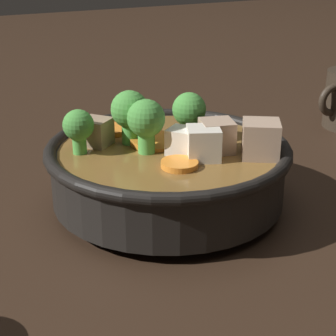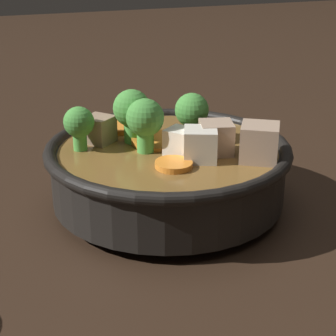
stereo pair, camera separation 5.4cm
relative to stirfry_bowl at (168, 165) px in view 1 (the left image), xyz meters
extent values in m
plane|color=black|center=(0.00, 0.00, -0.04)|extent=(3.00, 3.00, 0.00)
cylinder|color=black|center=(0.00, 0.00, -0.04)|extent=(0.12, 0.12, 0.01)
cylinder|color=black|center=(0.00, 0.00, -0.01)|extent=(0.22, 0.22, 0.05)
torus|color=black|center=(0.00, 0.00, 0.02)|extent=(0.24, 0.24, 0.01)
cylinder|color=brown|center=(0.00, 0.00, 0.00)|extent=(0.21, 0.21, 0.03)
cylinder|color=orange|center=(0.03, -0.07, 0.02)|extent=(0.04, 0.04, 0.01)
cylinder|color=orange|center=(0.01, 0.05, 0.02)|extent=(0.05, 0.05, 0.01)
cylinder|color=orange|center=(0.01, -0.02, 0.02)|extent=(0.06, 0.06, 0.01)
cylinder|color=#59B84C|center=(0.03, -0.03, 0.03)|extent=(0.02, 0.02, 0.02)
sphere|color=#47933D|center=(0.03, -0.03, 0.05)|extent=(0.04, 0.04, 0.04)
cylinder|color=#59B84C|center=(-0.03, -0.01, 0.03)|extent=(0.01, 0.01, 0.02)
sphere|color=#47933D|center=(-0.03, -0.01, 0.05)|extent=(0.03, 0.03, 0.03)
cylinder|color=#59B84C|center=(0.02, 0.00, 0.03)|extent=(0.02, 0.02, 0.02)
sphere|color=#47933D|center=(0.02, 0.00, 0.05)|extent=(0.04, 0.04, 0.04)
cylinder|color=#59B84C|center=(0.08, -0.03, 0.03)|extent=(0.01, 0.01, 0.02)
sphere|color=#47933D|center=(0.08, -0.03, 0.04)|extent=(0.03, 0.03, 0.03)
cube|color=#9E7F66|center=(0.06, -0.04, 0.03)|extent=(0.04, 0.04, 0.03)
cube|color=silver|center=(-0.01, 0.02, 0.03)|extent=(0.03, 0.03, 0.02)
cube|color=tan|center=(-0.07, 0.06, 0.03)|extent=(0.05, 0.05, 0.03)
cube|color=tan|center=(-0.04, 0.03, 0.03)|extent=(0.04, 0.04, 0.03)
cube|color=silver|center=(-0.02, 0.04, 0.03)|extent=(0.04, 0.04, 0.03)
torus|color=#33281E|center=(-0.30, -0.10, 0.00)|extent=(0.04, 0.01, 0.04)
camera|label=1|loc=(0.23, 0.45, 0.21)|focal=60.00mm
camera|label=2|loc=(0.18, 0.47, 0.21)|focal=60.00mm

